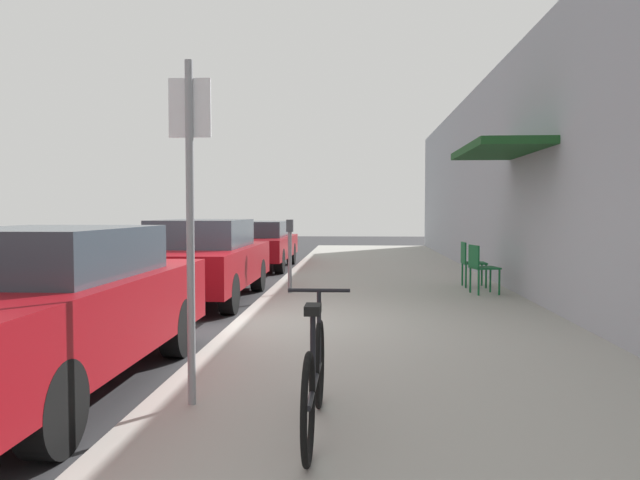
% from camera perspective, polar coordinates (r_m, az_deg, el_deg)
% --- Properties ---
extents(ground_plane, '(60.00, 60.00, 0.00)m').
position_cam_1_polar(ground_plane, '(8.36, -8.09, -8.30)').
color(ground_plane, '#2D2D30').
extents(sidewalk_slab, '(4.50, 32.00, 0.12)m').
position_cam_1_polar(sidewalk_slab, '(10.18, 6.83, -5.97)').
color(sidewalk_slab, '#9E9B93').
rests_on(sidewalk_slab, ground_plane).
extents(building_facade, '(1.40, 32.00, 4.58)m').
position_cam_1_polar(building_facade, '(10.50, 20.14, 6.36)').
color(building_facade, '#999EA8').
rests_on(building_facade, ground_plane).
extents(parked_car_0, '(1.80, 4.40, 1.45)m').
position_cam_1_polar(parked_car_0, '(5.92, -24.46, -5.70)').
color(parked_car_0, maroon).
rests_on(parked_car_0, ground_plane).
extents(parked_car_1, '(1.80, 4.40, 1.44)m').
position_cam_1_polar(parked_car_1, '(11.02, -11.01, -1.75)').
color(parked_car_1, maroon).
rests_on(parked_car_1, ground_plane).
extents(parked_car_2, '(1.80, 4.40, 1.30)m').
position_cam_1_polar(parked_car_2, '(17.00, -5.84, -0.33)').
color(parked_car_2, maroon).
rests_on(parked_car_2, ground_plane).
extents(parking_meter, '(0.12, 0.10, 1.32)m').
position_cam_1_polar(parking_meter, '(10.97, -2.83, -0.97)').
color(parking_meter, slate).
rests_on(parking_meter, sidewalk_slab).
extents(street_sign, '(0.32, 0.06, 2.60)m').
position_cam_1_polar(street_sign, '(4.72, -12.00, 3.19)').
color(street_sign, gray).
rests_on(street_sign, sidewalk_slab).
extents(bicycle_0, '(0.46, 1.71, 0.90)m').
position_cam_1_polar(bicycle_0, '(4.17, -0.51, -12.80)').
color(bicycle_0, black).
rests_on(bicycle_0, sidewalk_slab).
extents(cafe_chair_0, '(0.52, 0.52, 0.87)m').
position_cam_1_polar(cafe_chair_0, '(11.22, 14.73, -2.33)').
color(cafe_chair_0, '#14592D').
rests_on(cafe_chair_0, sidewalk_slab).
extents(cafe_chair_1, '(0.44, 0.44, 0.87)m').
position_cam_1_polar(cafe_chair_1, '(12.21, 13.80, -1.91)').
color(cafe_chair_1, '#14592D').
rests_on(cafe_chair_1, sidewalk_slab).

